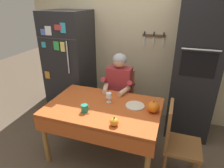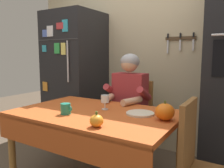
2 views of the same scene
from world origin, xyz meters
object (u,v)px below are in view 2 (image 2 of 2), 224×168
(refrigerator, at_px, (76,79))
(pumpkin_large, at_px, (97,121))
(chair_behind_person, at_px, (134,117))
(seated_person, at_px, (127,100))
(serving_tray, at_px, (140,113))
(chair_right_side, at_px, (202,165))
(coffee_mug, at_px, (66,109))
(wine_glass, at_px, (105,99))
(pumpkin_medium, at_px, (165,112))
(dining_table, at_px, (94,121))

(refrigerator, height_order, pumpkin_large, refrigerator)
(refrigerator, relative_size, chair_behind_person, 1.94)
(seated_person, distance_m, serving_tray, 0.59)
(seated_person, bearing_deg, chair_behind_person, 90.00)
(chair_right_side, distance_m, coffee_mug, 1.10)
(chair_behind_person, relative_size, chair_right_side, 1.00)
(seated_person, bearing_deg, refrigerator, 163.76)
(coffee_mug, xyz_separation_m, wine_glass, (0.19, 0.30, 0.05))
(chair_behind_person, xyz_separation_m, pumpkin_medium, (0.59, -0.71, 0.29))
(refrigerator, relative_size, pumpkin_medium, 11.95)
(dining_table, distance_m, pumpkin_medium, 0.62)
(chair_right_side, bearing_deg, pumpkin_large, -156.58)
(seated_person, height_order, chair_right_side, seated_person)
(pumpkin_large, bearing_deg, dining_table, 128.39)
(chair_right_side, height_order, pumpkin_medium, chair_right_side)
(pumpkin_medium, relative_size, serving_tray, 0.65)
(seated_person, xyz_separation_m, pumpkin_medium, (0.59, -0.52, 0.07))
(wine_glass, bearing_deg, coffee_mug, -122.21)
(seated_person, xyz_separation_m, pumpkin_large, (0.24, -0.92, 0.05))
(pumpkin_large, xyz_separation_m, serving_tray, (0.12, 0.46, -0.04))
(dining_table, distance_m, chair_right_side, 0.91)
(refrigerator, xyz_separation_m, serving_tray, (1.32, -0.75, -0.15))
(refrigerator, height_order, coffee_mug, refrigerator)
(pumpkin_medium, bearing_deg, chair_right_side, -21.44)
(dining_table, distance_m, serving_tray, 0.41)
(refrigerator, bearing_deg, chair_behind_person, -5.38)
(seated_person, height_order, wine_glass, seated_person)
(coffee_mug, height_order, wine_glass, wine_glass)
(coffee_mug, relative_size, wine_glass, 0.84)
(pumpkin_large, relative_size, serving_tray, 0.46)
(seated_person, bearing_deg, pumpkin_medium, -41.55)
(wine_glass, height_order, serving_tray, wine_glass)
(chair_right_side, distance_m, wine_glass, 0.94)
(dining_table, height_order, chair_right_side, chair_right_side)
(coffee_mug, bearing_deg, dining_table, 47.90)
(serving_tray, bearing_deg, seated_person, 127.95)
(chair_right_side, xyz_separation_m, coffee_mug, (-1.06, -0.14, 0.27))
(wine_glass, distance_m, serving_tray, 0.35)
(refrigerator, xyz_separation_m, wine_glass, (0.98, -0.76, -0.07))
(dining_table, height_order, chair_behind_person, chair_behind_person)
(seated_person, bearing_deg, dining_table, -90.82)
(chair_right_side, bearing_deg, serving_tray, 161.65)
(pumpkin_large, height_order, pumpkin_medium, pumpkin_medium)
(refrigerator, xyz_separation_m, coffee_mug, (0.79, -1.06, -0.12))
(dining_table, xyz_separation_m, coffee_mug, (-0.16, -0.18, 0.13))
(wine_glass, xyz_separation_m, serving_tray, (0.34, 0.01, -0.08))
(refrigerator, relative_size, dining_table, 1.29)
(refrigerator, distance_m, coffee_mug, 1.33)
(wine_glass, relative_size, pumpkin_medium, 0.88)
(chair_behind_person, xyz_separation_m, serving_tray, (0.36, -0.66, 0.24))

